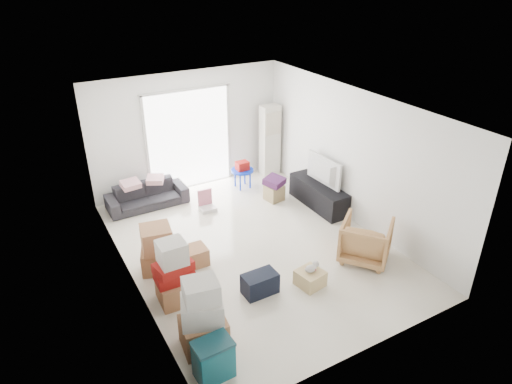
{
  "coord_description": "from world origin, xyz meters",
  "views": [
    {
      "loc": [
        -3.49,
        -6.27,
        4.82
      ],
      "look_at": [
        0.18,
        0.2,
        1.0
      ],
      "focal_mm": 32.0,
      "sensor_mm": 36.0,
      "label": 1
    }
  ],
  "objects_px": {
    "ac_tower": "(270,140)",
    "television": "(319,181)",
    "ottoman": "(274,193)",
    "wood_crate": "(310,278)",
    "kids_table": "(242,169)",
    "storage_bins": "(214,359)",
    "sofa": "(147,192)",
    "tv_console": "(318,195)",
    "armchair": "(366,238)"
  },
  "relations": [
    {
      "from": "ac_tower",
      "to": "armchair",
      "type": "distance_m",
      "value": 4.03
    },
    {
      "from": "ottoman",
      "to": "wood_crate",
      "type": "relative_size",
      "value": 0.88
    },
    {
      "from": "tv_console",
      "to": "ac_tower",
      "type": "bearing_deg",
      "value": 91.45
    },
    {
      "from": "armchair",
      "to": "tv_console",
      "type": "bearing_deg",
      "value": -50.86
    },
    {
      "from": "ac_tower",
      "to": "sofa",
      "type": "height_order",
      "value": "ac_tower"
    },
    {
      "from": "armchair",
      "to": "television",
      "type": "bearing_deg",
      "value": -50.86
    },
    {
      "from": "television",
      "to": "sofa",
      "type": "bearing_deg",
      "value": 58.42
    },
    {
      "from": "television",
      "to": "storage_bins",
      "type": "bearing_deg",
      "value": 125.85
    },
    {
      "from": "kids_table",
      "to": "wood_crate",
      "type": "height_order",
      "value": "kids_table"
    },
    {
      "from": "ac_tower",
      "to": "kids_table",
      "type": "distance_m",
      "value": 1.1
    },
    {
      "from": "ac_tower",
      "to": "wood_crate",
      "type": "height_order",
      "value": "ac_tower"
    },
    {
      "from": "ottoman",
      "to": "wood_crate",
      "type": "distance_m",
      "value": 3.04
    },
    {
      "from": "wood_crate",
      "to": "television",
      "type": "bearing_deg",
      "value": 50.87
    },
    {
      "from": "television",
      "to": "sofa",
      "type": "distance_m",
      "value": 3.72
    },
    {
      "from": "tv_console",
      "to": "television",
      "type": "distance_m",
      "value": 0.33
    },
    {
      "from": "ac_tower",
      "to": "sofa",
      "type": "distance_m",
      "value": 3.23
    },
    {
      "from": "storage_bins",
      "to": "tv_console",
      "type": "bearing_deg",
      "value": 38.0
    },
    {
      "from": "sofa",
      "to": "ottoman",
      "type": "xyz_separation_m",
      "value": [
        2.54,
        -1.12,
        -0.16
      ]
    },
    {
      "from": "ac_tower",
      "to": "television",
      "type": "xyz_separation_m",
      "value": [
        0.05,
        -1.97,
        -0.28
      ]
    },
    {
      "from": "armchair",
      "to": "ottoman",
      "type": "distance_m",
      "value": 2.74
    },
    {
      "from": "ac_tower",
      "to": "kids_table",
      "type": "bearing_deg",
      "value": -159.07
    },
    {
      "from": "sofa",
      "to": "ottoman",
      "type": "height_order",
      "value": "sofa"
    },
    {
      "from": "storage_bins",
      "to": "kids_table",
      "type": "distance_m",
      "value": 5.48
    },
    {
      "from": "tv_console",
      "to": "kids_table",
      "type": "distance_m",
      "value": 1.91
    },
    {
      "from": "storage_bins",
      "to": "ottoman",
      "type": "bearing_deg",
      "value": 49.47
    },
    {
      "from": "television",
      "to": "armchair",
      "type": "height_order",
      "value": "armchair"
    },
    {
      "from": "storage_bins",
      "to": "television",
      "type": "bearing_deg",
      "value": 38.0
    },
    {
      "from": "ac_tower",
      "to": "tv_console",
      "type": "relative_size",
      "value": 1.11
    },
    {
      "from": "ac_tower",
      "to": "ottoman",
      "type": "relative_size",
      "value": 4.93
    },
    {
      "from": "armchair",
      "to": "kids_table",
      "type": "distance_m",
      "value": 3.66
    },
    {
      "from": "ottoman",
      "to": "wood_crate",
      "type": "bearing_deg",
      "value": -110.3
    },
    {
      "from": "wood_crate",
      "to": "kids_table",
      "type": "bearing_deg",
      "value": 78.89
    },
    {
      "from": "television",
      "to": "wood_crate",
      "type": "bearing_deg",
      "value": 138.72
    },
    {
      "from": "tv_console",
      "to": "wood_crate",
      "type": "relative_size",
      "value": 3.89
    },
    {
      "from": "storage_bins",
      "to": "armchair",
      "type": "bearing_deg",
      "value": 16.78
    },
    {
      "from": "sofa",
      "to": "television",
      "type": "bearing_deg",
      "value": -29.73
    },
    {
      "from": "kids_table",
      "to": "armchair",
      "type": "bearing_deg",
      "value": -81.42
    },
    {
      "from": "sofa",
      "to": "armchair",
      "type": "height_order",
      "value": "armchair"
    },
    {
      "from": "ac_tower",
      "to": "storage_bins",
      "type": "relative_size",
      "value": 3.07
    },
    {
      "from": "sofa",
      "to": "wood_crate",
      "type": "distance_m",
      "value": 4.24
    },
    {
      "from": "tv_console",
      "to": "kids_table",
      "type": "height_order",
      "value": "kids_table"
    },
    {
      "from": "ac_tower",
      "to": "storage_bins",
      "type": "xyz_separation_m",
      "value": [
        -3.85,
        -5.02,
        -0.59
      ]
    },
    {
      "from": "television",
      "to": "armchair",
      "type": "distance_m",
      "value": 2.07
    },
    {
      "from": "armchair",
      "to": "storage_bins",
      "type": "distance_m",
      "value": 3.59
    },
    {
      "from": "wood_crate",
      "to": "sofa",
      "type": "bearing_deg",
      "value": 110.57
    },
    {
      "from": "television",
      "to": "kids_table",
      "type": "height_order",
      "value": "television"
    },
    {
      "from": "television",
      "to": "kids_table",
      "type": "xyz_separation_m",
      "value": [
        -1.01,
        1.61,
        -0.13
      ]
    },
    {
      "from": "sofa",
      "to": "tv_console",
      "type": "bearing_deg",
      "value": -29.73
    },
    {
      "from": "armchair",
      "to": "kids_table",
      "type": "relative_size",
      "value": 1.3
    },
    {
      "from": "wood_crate",
      "to": "armchair",
      "type": "bearing_deg",
      "value": 5.97
    }
  ]
}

